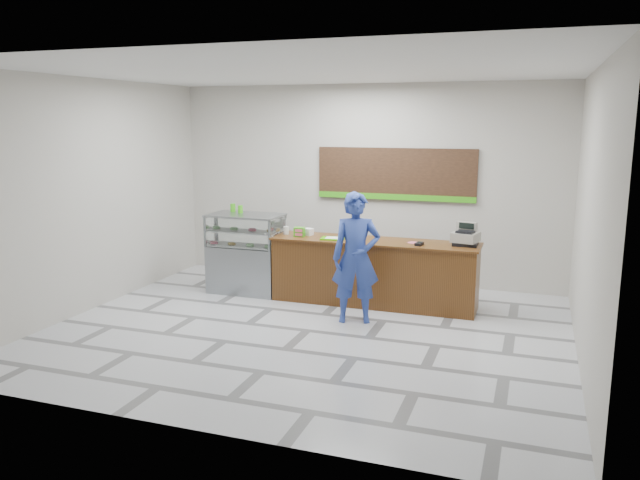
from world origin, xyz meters
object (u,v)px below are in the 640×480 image
(display_case, at_px, (246,253))
(serving_tray, at_px, (333,238))
(sales_counter, at_px, (374,272))
(cash_register, at_px, (466,237))
(customer, at_px, (356,258))

(display_case, relative_size, serving_tray, 3.32)
(sales_counter, relative_size, cash_register, 7.36)
(display_case, bearing_deg, serving_tray, -4.13)
(customer, bearing_deg, sales_counter, 70.77)
(sales_counter, distance_m, cash_register, 1.53)
(sales_counter, relative_size, customer, 1.73)
(sales_counter, height_order, serving_tray, serving_tray)
(serving_tray, height_order, customer, customer)
(sales_counter, height_order, cash_register, cash_register)
(sales_counter, xyz_separation_m, display_case, (-2.22, -0.00, 0.16))
(sales_counter, relative_size, serving_tray, 8.13)
(display_case, relative_size, cash_register, 3.00)
(display_case, height_order, cash_register, cash_register)
(display_case, relative_size, customer, 0.71)
(display_case, distance_m, cash_register, 3.64)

